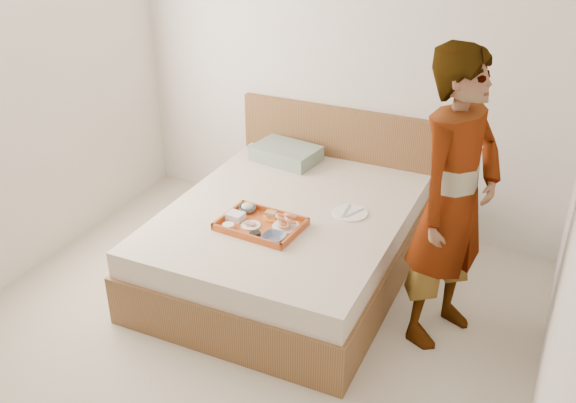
% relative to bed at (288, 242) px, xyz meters
% --- Properties ---
extents(ground, '(3.50, 4.00, 0.01)m').
position_rel_bed_xyz_m(ground, '(0.02, -1.00, -0.27)').
color(ground, '#BAB09E').
rests_on(ground, ground).
extents(wall_back, '(3.50, 0.01, 2.60)m').
position_rel_bed_xyz_m(wall_back, '(0.02, 1.00, 1.04)').
color(wall_back, silver).
rests_on(wall_back, ground).
extents(bed, '(1.65, 2.00, 0.53)m').
position_rel_bed_xyz_m(bed, '(0.00, 0.00, 0.00)').
color(bed, brown).
rests_on(bed, ground).
extents(headboard, '(1.65, 0.06, 0.95)m').
position_rel_bed_xyz_m(headboard, '(0.00, 0.97, 0.21)').
color(headboard, brown).
rests_on(headboard, ground).
extents(pillow, '(0.55, 0.42, 0.12)m').
position_rel_bed_xyz_m(pillow, '(-0.35, 0.73, 0.33)').
color(pillow, gray).
rests_on(pillow, bed).
extents(tray, '(0.55, 0.42, 0.05)m').
position_rel_bed_xyz_m(tray, '(-0.06, -0.30, 0.29)').
color(tray, '#B6491B').
rests_on(tray, bed).
extents(prawn_plate, '(0.20, 0.20, 0.01)m').
position_rel_bed_xyz_m(prawn_plate, '(0.11, -0.25, 0.29)').
color(prawn_plate, white).
rests_on(prawn_plate, tray).
extents(navy_bowl_big, '(0.16, 0.16, 0.04)m').
position_rel_bed_xyz_m(navy_bowl_big, '(0.10, -0.43, 0.30)').
color(navy_bowl_big, '#141E40').
rests_on(navy_bowl_big, tray).
extents(sauce_dish, '(0.08, 0.08, 0.03)m').
position_rel_bed_xyz_m(sauce_dish, '(-0.02, -0.44, 0.29)').
color(sauce_dish, black).
rests_on(sauce_dish, tray).
extents(meat_plate, '(0.14, 0.14, 0.01)m').
position_rel_bed_xyz_m(meat_plate, '(-0.11, -0.33, 0.28)').
color(meat_plate, white).
rests_on(meat_plate, tray).
extents(bread_plate, '(0.14, 0.14, 0.01)m').
position_rel_bed_xyz_m(bread_plate, '(-0.03, -0.18, 0.28)').
color(bread_plate, orange).
rests_on(bread_plate, tray).
extents(salad_bowl, '(0.12, 0.12, 0.04)m').
position_rel_bed_xyz_m(salad_bowl, '(-0.22, -0.16, 0.30)').
color(salad_bowl, '#141E40').
rests_on(salad_bowl, tray).
extents(plastic_tub, '(0.12, 0.10, 0.05)m').
position_rel_bed_xyz_m(plastic_tub, '(-0.24, -0.30, 0.30)').
color(plastic_tub, silver).
rests_on(plastic_tub, tray).
extents(cheese_round, '(0.08, 0.08, 0.03)m').
position_rel_bed_xyz_m(cheese_round, '(-0.23, -0.41, 0.29)').
color(cheese_round, white).
rests_on(cheese_round, tray).
extents(dinner_plate, '(0.29, 0.29, 0.01)m').
position_rel_bed_xyz_m(dinner_plate, '(0.41, 0.12, 0.27)').
color(dinner_plate, white).
rests_on(dinner_plate, bed).
extents(person, '(0.66, 0.79, 1.84)m').
position_rel_bed_xyz_m(person, '(1.13, -0.17, 0.66)').
color(person, beige).
rests_on(person, ground).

